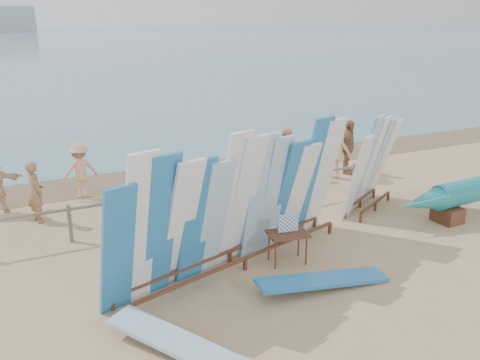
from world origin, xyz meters
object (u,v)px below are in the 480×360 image
side_surfboard_rack (371,167)px  beach_chair_right (163,199)px  beachgoer_extra_0 (335,150)px  beachgoer_8 (285,153)px  vendor_table (287,247)px  beachgoer_10 (348,147)px  main_surfboard_rack (238,207)px  beachgoer_6 (254,160)px  beach_chair_left (155,208)px  stroller (189,192)px  flat_board_d (323,287)px  beachgoer_4 (151,181)px  beachgoer_3 (80,170)px  beachgoer_1 (36,192)px  beachgoer_7 (253,157)px  flat_board_a (184,354)px

side_surfboard_rack → beach_chair_right: 5.65m
beachgoer_extra_0 → beachgoer_8: bearing=-1.8°
vendor_table → beachgoer_10: bearing=52.7°
main_surfboard_rack → side_surfboard_rack: 4.80m
main_surfboard_rack → beachgoer_6: bearing=43.2°
vendor_table → beach_chair_left: bearing=125.4°
stroller → side_surfboard_rack: bearing=-12.3°
flat_board_d → beachgoer_4: size_ratio=1.66×
side_surfboard_rack → beach_chair_left: side_surfboard_rack is taller
beachgoer_3 → beachgoer_6: 5.11m
side_surfboard_rack → beachgoer_1: (-8.12, 2.87, -0.41)m
vendor_table → beachgoer_7: (1.85, 5.30, 0.41)m
beachgoer_3 → beachgoer_extra_0: beachgoer_extra_0 is taller
beachgoer_3 → beachgoer_7: size_ratio=1.04×
flat_board_a → beachgoer_1: size_ratio=1.70×
beach_chair_left → beachgoer_7: 4.02m
side_surfboard_rack → stroller: size_ratio=2.61×
beachgoer_8 → beachgoer_extra_0: size_ratio=0.92×
vendor_table → beachgoer_10: beachgoer_10 is taller
beachgoer_4 → beachgoer_6: beachgoer_4 is taller
vendor_table → beachgoer_1: beachgoer_1 is taller
beachgoer_8 → beachgoer_6: bearing=38.2°
flat_board_a → beachgoer_extra_0: (7.39, 6.55, 0.89)m
flat_board_d → beachgoer_6: size_ratio=1.73×
beach_chair_left → beachgoer_1: beachgoer_1 is taller
vendor_table → beach_chair_right: size_ratio=1.42×
beach_chair_right → beachgoer_8: size_ratio=0.47×
flat_board_d → beachgoer_7: bearing=-10.3°
beach_chair_right → beachgoer_10: size_ratio=0.43×
beachgoer_1 → beachgoer_extra_0: beachgoer_extra_0 is taller
beachgoer_3 → beachgoer_1: bearing=40.7°
beachgoer_7 → beachgoer_8: bearing=51.3°
stroller → beachgoer_3: beachgoer_3 is taller
stroller → beachgoer_4: beachgoer_4 is taller
vendor_table → beachgoer_6: 5.33m
flat_board_d → beach_chair_left: (-1.90, 4.93, 0.23)m
beachgoer_extra_0 → beachgoer_1: bearing=20.1°
flat_board_a → stroller: size_ratio=2.64×
beach_chair_left → beachgoer_extra_0: size_ratio=0.44×
side_surfboard_rack → vendor_table: side_surfboard_rack is taller
main_surfboard_rack → beach_chair_right: bearing=78.7°
beachgoer_10 → beachgoer_1: bearing=141.9°
vendor_table → main_surfboard_rack: bearing=173.4°
beachgoer_4 → main_surfboard_rack: bearing=95.6°
stroller → vendor_table: bearing=-64.1°
flat_board_d → beachgoer_extra_0: 7.23m
beachgoer_10 → beachgoer_8: size_ratio=1.08×
beachgoer_10 → beachgoer_1: 9.62m
beach_chair_left → stroller: 1.13m
vendor_table → beachgoer_10: size_ratio=0.61×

